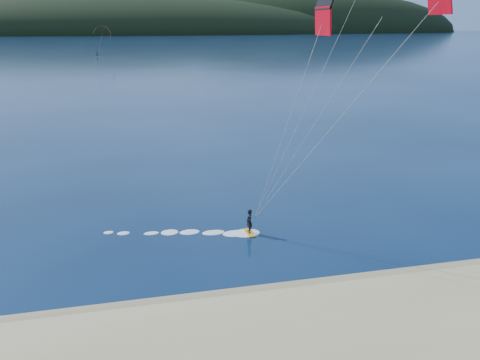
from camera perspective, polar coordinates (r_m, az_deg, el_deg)
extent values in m
cube|color=#957E56|center=(24.88, -4.39, -15.51)|extent=(220.00, 2.50, 0.10)
ellipsoid|color=black|center=(737.49, -16.72, 17.26)|extent=(840.00, 280.00, 110.00)
ellipsoid|color=black|center=(819.17, 6.77, 18.00)|extent=(600.00, 240.00, 140.00)
cube|color=gold|center=(32.44, 1.16, -6.67)|extent=(0.57, 1.45, 0.08)
imported|color=black|center=(32.06, 1.17, -5.22)|extent=(0.47, 0.67, 1.74)
cylinder|color=gray|center=(28.21, 8.77, 6.05)|extent=(0.02, 0.02, 15.21)
cube|color=gold|center=(222.28, -17.55, 14.63)|extent=(0.91, 1.62, 0.09)
imported|color=black|center=(222.22, -17.58, 14.89)|extent=(0.95, 1.09, 1.90)
cylinder|color=gray|center=(219.28, -17.26, 16.05)|extent=(0.02, 0.02, 9.93)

